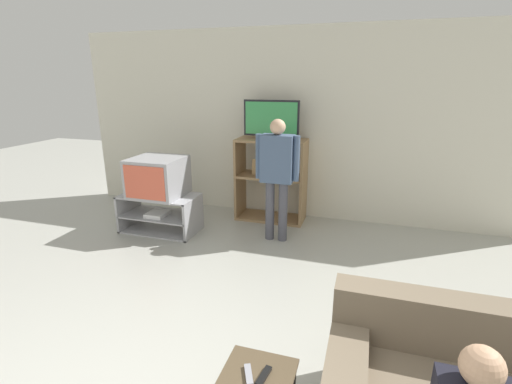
{
  "coord_description": "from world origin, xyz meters",
  "views": [
    {
      "loc": [
        1.08,
        -0.93,
        1.94
      ],
      "look_at": [
        0.08,
        2.29,
        0.9
      ],
      "focal_mm": 26.0,
      "sensor_mm": 36.0,
      "label": 1
    }
  ],
  "objects_px": {
    "remote_control_white": "(249,375)",
    "person_standing_adult": "(277,170)",
    "tv_stand": "(160,213)",
    "media_shelf": "(271,179)",
    "remote_control_black": "(264,376)",
    "television_main": "(158,177)",
    "television_flat": "(271,121)"
  },
  "relations": [
    {
      "from": "media_shelf",
      "to": "television_flat",
      "type": "xyz_separation_m",
      "value": [
        -0.01,
        0.0,
        0.81
      ]
    },
    {
      "from": "television_flat",
      "to": "remote_control_black",
      "type": "bearing_deg",
      "value": -75.46
    },
    {
      "from": "television_main",
      "to": "remote_control_white",
      "type": "bearing_deg",
      "value": -50.39
    },
    {
      "from": "remote_control_black",
      "to": "television_main",
      "type": "bearing_deg",
      "value": 139.71
    },
    {
      "from": "television_main",
      "to": "remote_control_white",
      "type": "height_order",
      "value": "television_main"
    },
    {
      "from": "television_main",
      "to": "media_shelf",
      "type": "bearing_deg",
      "value": 33.86
    },
    {
      "from": "tv_stand",
      "to": "media_shelf",
      "type": "relative_size",
      "value": 0.87
    },
    {
      "from": "person_standing_adult",
      "to": "remote_control_black",
      "type": "bearing_deg",
      "value": -77.2
    },
    {
      "from": "television_main",
      "to": "media_shelf",
      "type": "distance_m",
      "value": 1.53
    },
    {
      "from": "remote_control_white",
      "to": "person_standing_adult",
      "type": "bearing_deg",
      "value": 76.16
    },
    {
      "from": "remote_control_black",
      "to": "person_standing_adult",
      "type": "xyz_separation_m",
      "value": [
        -0.59,
        2.62,
        0.49
      ]
    },
    {
      "from": "tv_stand",
      "to": "person_standing_adult",
      "type": "xyz_separation_m",
      "value": [
        1.53,
        0.18,
        0.66
      ]
    },
    {
      "from": "television_main",
      "to": "media_shelf",
      "type": "relative_size",
      "value": 0.55
    },
    {
      "from": "remote_control_white",
      "to": "person_standing_adult",
      "type": "relative_size",
      "value": 0.1
    },
    {
      "from": "television_flat",
      "to": "remote_control_white",
      "type": "xyz_separation_m",
      "value": [
        0.77,
        -3.3,
        -0.98
      ]
    },
    {
      "from": "tv_stand",
      "to": "remote_control_black",
      "type": "distance_m",
      "value": 3.23
    },
    {
      "from": "media_shelf",
      "to": "television_flat",
      "type": "distance_m",
      "value": 0.81
    },
    {
      "from": "tv_stand",
      "to": "remote_control_black",
      "type": "relative_size",
      "value": 6.91
    },
    {
      "from": "media_shelf",
      "to": "remote_control_black",
      "type": "bearing_deg",
      "value": -75.57
    },
    {
      "from": "remote_control_white",
      "to": "media_shelf",
      "type": "bearing_deg",
      "value": 78.16
    },
    {
      "from": "remote_control_black",
      "to": "television_flat",
      "type": "bearing_deg",
      "value": 113.36
    },
    {
      "from": "person_standing_adult",
      "to": "television_main",
      "type": "bearing_deg",
      "value": -173.32
    },
    {
      "from": "remote_control_white",
      "to": "remote_control_black",
      "type": "bearing_deg",
      "value": -13.64
    },
    {
      "from": "media_shelf",
      "to": "tv_stand",
      "type": "bearing_deg",
      "value": -146.32
    },
    {
      "from": "remote_control_white",
      "to": "tv_stand",
      "type": "bearing_deg",
      "value": 104.86
    },
    {
      "from": "tv_stand",
      "to": "television_flat",
      "type": "bearing_deg",
      "value": 33.85
    },
    {
      "from": "media_shelf",
      "to": "remote_control_white",
      "type": "distance_m",
      "value": 3.39
    },
    {
      "from": "television_flat",
      "to": "person_standing_adult",
      "type": "relative_size",
      "value": 0.51
    },
    {
      "from": "media_shelf",
      "to": "remote_control_white",
      "type": "height_order",
      "value": "media_shelf"
    },
    {
      "from": "tv_stand",
      "to": "person_standing_adult",
      "type": "height_order",
      "value": "person_standing_adult"
    },
    {
      "from": "remote_control_black",
      "to": "remote_control_white",
      "type": "bearing_deg",
      "value": -159.93
    },
    {
      "from": "tv_stand",
      "to": "media_shelf",
      "type": "xyz_separation_m",
      "value": [
        1.27,
        0.85,
        0.35
      ]
    }
  ]
}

